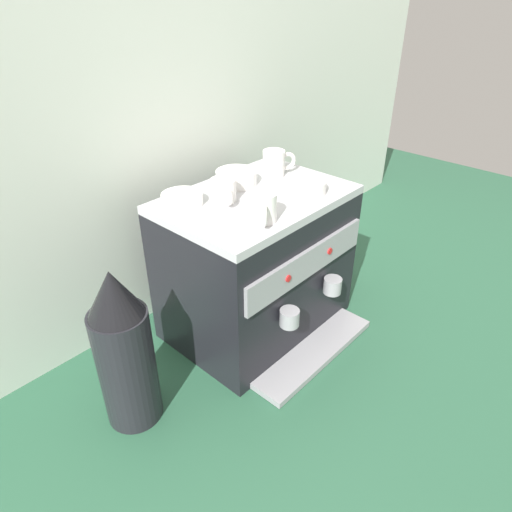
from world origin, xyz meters
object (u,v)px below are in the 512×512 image
at_px(ceramic_cup_2, 264,208).
at_px(ceramic_bowl_0, 308,187).
at_px(coffee_grinder, 124,351).
at_px(ceramic_cup_1, 224,191).
at_px(espresso_machine, 257,264).
at_px(ceramic_bowl_2, 236,178).
at_px(ceramic_bowl_1, 182,199).
at_px(milk_pitcher, 333,262).
at_px(ceramic_cup_0, 275,163).

xyz_separation_m(ceramic_cup_2, ceramic_bowl_0, (0.23, 0.03, -0.02)).
distance_m(ceramic_cup_2, coffee_grinder, 0.50).
height_order(ceramic_cup_1, ceramic_bowl_0, ceramic_cup_1).
bearing_deg(espresso_machine, ceramic_cup_1, 155.36).
relative_size(espresso_machine, ceramic_bowl_0, 5.26).
distance_m(ceramic_bowl_0, ceramic_bowl_2, 0.22).
relative_size(espresso_machine, coffee_grinder, 1.21).
xyz_separation_m(ceramic_cup_2, ceramic_bowl_1, (-0.08, 0.24, -0.02)).
relative_size(ceramic_cup_1, milk_pitcher, 0.72).
height_order(ceramic_bowl_0, ceramic_bowl_2, ceramic_bowl_2).
bearing_deg(ceramic_bowl_0, ceramic_cup_2, -172.94).
bearing_deg(espresso_machine, ceramic_cup_2, -131.67).
xyz_separation_m(espresso_machine, ceramic_bowl_2, (0.02, 0.11, 0.26)).
relative_size(ceramic_cup_1, ceramic_bowl_0, 0.99).
bearing_deg(ceramic_bowl_2, ceramic_cup_1, -151.03).
xyz_separation_m(ceramic_bowl_0, ceramic_bowl_1, (-0.30, 0.21, -0.00)).
bearing_deg(milk_pitcher, ceramic_cup_1, 170.71).
height_order(ceramic_bowl_0, coffee_grinder, ceramic_bowl_0).
xyz_separation_m(espresso_machine, milk_pitcher, (0.40, -0.04, -0.16)).
distance_m(ceramic_cup_2, ceramic_bowl_0, 0.23).
relative_size(ceramic_cup_2, ceramic_bowl_0, 0.87).
relative_size(ceramic_cup_0, milk_pitcher, 0.74).
distance_m(ceramic_cup_0, ceramic_bowl_2, 0.14).
bearing_deg(ceramic_bowl_0, ceramic_bowl_2, 115.66).
bearing_deg(coffee_grinder, espresso_machine, 1.81).
xyz_separation_m(espresso_machine, ceramic_cup_2, (-0.11, -0.12, 0.28)).
bearing_deg(ceramic_cup_1, coffee_grinder, -171.95).
bearing_deg(milk_pitcher, ceramic_cup_0, 156.48).
relative_size(espresso_machine, ceramic_cup_0, 5.14).
height_order(coffee_grinder, milk_pitcher, coffee_grinder).
distance_m(coffee_grinder, milk_pitcher, 0.92).
height_order(ceramic_cup_0, ceramic_bowl_0, ceramic_cup_0).
height_order(ceramic_bowl_0, ceramic_bowl_1, ceramic_bowl_0).
height_order(ceramic_cup_0, ceramic_cup_2, ceramic_cup_0).
relative_size(espresso_machine, ceramic_cup_2, 6.04).
distance_m(ceramic_cup_1, milk_pitcher, 0.66).
relative_size(ceramic_bowl_2, coffee_grinder, 0.27).
distance_m(ceramic_cup_1, ceramic_cup_2, 0.17).
height_order(ceramic_cup_0, ceramic_bowl_2, ceramic_cup_0).
bearing_deg(ceramic_cup_2, ceramic_bowl_2, 60.27).
relative_size(ceramic_cup_2, coffee_grinder, 0.20).
bearing_deg(ceramic_bowl_2, ceramic_bowl_0, -64.34).
distance_m(espresso_machine, ceramic_bowl_2, 0.28).
relative_size(coffee_grinder, milk_pitcher, 3.15).
bearing_deg(coffee_grinder, ceramic_cup_0, 7.11).
bearing_deg(ceramic_bowl_0, coffee_grinder, 172.71).
bearing_deg(coffee_grinder, ceramic_cup_2, -15.25).
bearing_deg(ceramic_cup_1, ceramic_bowl_1, 142.87).
bearing_deg(ceramic_cup_2, ceramic_cup_1, 83.97).
relative_size(ceramic_cup_0, ceramic_bowl_1, 0.94).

